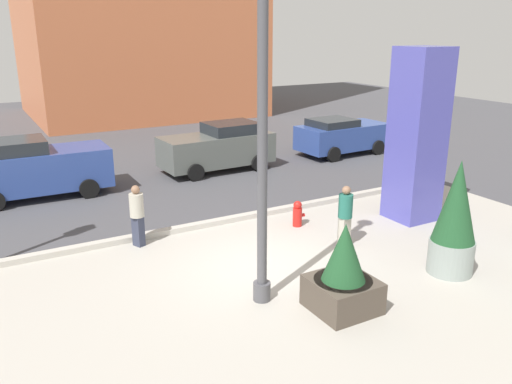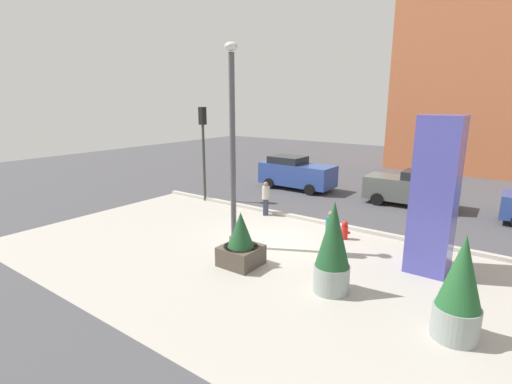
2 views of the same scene
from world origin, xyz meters
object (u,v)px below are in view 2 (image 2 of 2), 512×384
(art_pillar_blue, at_px, (435,196))
(car_intersection, at_px, (411,188))
(lamp_post, at_px, (233,153))
(car_passing_lane, at_px, (296,173))
(potted_plant_curbside, at_px, (241,243))
(pedestrian_by_curb, at_px, (266,197))
(traffic_light_far_side, at_px, (203,139))
(fire_hydrant, at_px, (345,230))
(pedestrian_crossing, at_px, (331,231))
(potted_plant_by_pillar, at_px, (460,290))
(potted_plant_near_left, at_px, (333,249))

(art_pillar_blue, relative_size, car_intersection, 1.11)
(lamp_post, height_order, art_pillar_blue, lamp_post)
(lamp_post, distance_m, car_passing_lane, 10.44)
(potted_plant_curbside, xyz_separation_m, pedestrian_by_curb, (-2.53, 5.11, 0.14))
(traffic_light_far_side, bearing_deg, art_pillar_blue, -10.54)
(fire_hydrant, height_order, car_intersection, car_intersection)
(traffic_light_far_side, bearing_deg, fire_hydrant, -7.59)
(lamp_post, relative_size, traffic_light_far_side, 1.44)
(car_passing_lane, bearing_deg, traffic_light_far_side, -115.40)
(art_pillar_blue, distance_m, pedestrian_crossing, 3.50)
(car_intersection, height_order, car_passing_lane, car_passing_lane)
(potted_plant_curbside, bearing_deg, pedestrian_by_curb, 116.40)
(pedestrian_by_curb, bearing_deg, car_passing_lane, 106.44)
(car_passing_lane, distance_m, pedestrian_by_curb, 5.91)
(potted_plant_curbside, distance_m, car_passing_lane, 11.57)
(car_intersection, relative_size, car_passing_lane, 0.96)
(car_intersection, distance_m, pedestrian_by_curb, 7.72)
(fire_hydrant, relative_size, pedestrian_by_curb, 0.46)
(potted_plant_by_pillar, relative_size, pedestrian_by_curb, 1.54)
(lamp_post, distance_m, potted_plant_near_left, 5.01)
(lamp_post, xyz_separation_m, pedestrian_crossing, (3.22, 1.37, -2.61))
(potted_plant_near_left, bearing_deg, car_intersection, 93.47)
(fire_hydrant, bearing_deg, traffic_light_far_side, 172.41)
(traffic_light_far_side, height_order, car_intersection, traffic_light_far_side)
(potted_plant_by_pillar, distance_m, potted_plant_near_left, 3.25)
(art_pillar_blue, xyz_separation_m, potted_plant_by_pillar, (1.35, -3.45, -1.25))
(pedestrian_crossing, bearing_deg, fire_hydrant, 97.08)
(potted_plant_by_pillar, xyz_separation_m, car_intersection, (-3.89, 11.17, -0.28))
(lamp_post, height_order, car_intersection, lamp_post)
(potted_plant_by_pillar, height_order, pedestrian_crossing, potted_plant_by_pillar)
(fire_hydrant, bearing_deg, pedestrian_by_curb, 169.08)
(potted_plant_near_left, xyz_separation_m, pedestrian_crossing, (-1.17, 2.37, -0.39))
(lamp_post, height_order, fire_hydrant, lamp_post)
(potted_plant_curbside, relative_size, pedestrian_by_curb, 1.12)
(lamp_post, xyz_separation_m, potted_plant_near_left, (4.38, -1.00, -2.22))
(art_pillar_blue, xyz_separation_m, pedestrian_crossing, (-3.05, -0.74, -1.55))
(potted_plant_near_left, bearing_deg, potted_plant_by_pillar, -6.12)
(potted_plant_by_pillar, bearing_deg, pedestrian_crossing, 148.31)
(pedestrian_crossing, bearing_deg, traffic_light_far_side, 161.49)
(lamp_post, distance_m, potted_plant_by_pillar, 8.07)
(lamp_post, bearing_deg, pedestrian_by_curb, 108.41)
(potted_plant_curbside, relative_size, car_passing_lane, 0.40)
(car_intersection, bearing_deg, traffic_light_far_side, -149.26)
(potted_plant_by_pillar, distance_m, pedestrian_by_curb, 10.43)
(lamp_post, relative_size, potted_plant_by_pillar, 2.88)
(lamp_post, xyz_separation_m, fire_hydrant, (2.99, 3.17, -3.14))
(pedestrian_by_curb, bearing_deg, potted_plant_curbside, -63.60)
(potted_plant_near_left, bearing_deg, pedestrian_crossing, 116.21)
(potted_plant_near_left, relative_size, pedestrian_crossing, 1.64)
(lamp_post, distance_m, potted_plant_curbside, 3.20)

